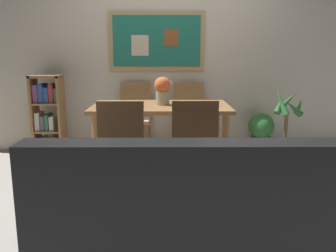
{
  "coord_description": "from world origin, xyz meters",
  "views": [
    {
      "loc": [
        -0.06,
        -3.22,
        1.31
      ],
      "look_at": [
        -0.05,
        -0.06,
        0.65
      ],
      "focal_mm": 38.93,
      "sensor_mm": 36.0,
      "label": 1
    }
  ],
  "objects_px": {
    "dining_chair_far_left": "(135,113)",
    "dining_chair_near_right": "(194,142)",
    "tv_remote": "(201,104)",
    "bookshelf": "(48,118)",
    "dining_chair_near_left": "(122,143)",
    "dining_table": "(161,115)",
    "flower_vase": "(163,89)",
    "dining_chair_far_right": "(189,113)",
    "leather_couch": "(185,215)",
    "potted_palm": "(285,137)",
    "potted_ivy": "(261,132)"
  },
  "relations": [
    {
      "from": "dining_chair_far_left",
      "to": "bookshelf",
      "type": "distance_m",
      "value": 1.07
    },
    {
      "from": "dining_table",
      "to": "bookshelf",
      "type": "xyz_separation_m",
      "value": [
        -1.39,
        0.64,
        -0.15
      ]
    },
    {
      "from": "dining_chair_far_right",
      "to": "dining_chair_far_left",
      "type": "distance_m",
      "value": 0.67
    },
    {
      "from": "dining_chair_near_right",
      "to": "leather_couch",
      "type": "height_order",
      "value": "dining_chair_near_right"
    },
    {
      "from": "dining_chair_near_left",
      "to": "flower_vase",
      "type": "bearing_deg",
      "value": 66.27
    },
    {
      "from": "dining_chair_near_left",
      "to": "flower_vase",
      "type": "xyz_separation_m",
      "value": [
        0.34,
        0.77,
        0.37
      ]
    },
    {
      "from": "dining_chair_far_right",
      "to": "dining_chair_near_right",
      "type": "xyz_separation_m",
      "value": [
        -0.05,
        -1.44,
        0.0
      ]
    },
    {
      "from": "bookshelf",
      "to": "potted_ivy",
      "type": "xyz_separation_m",
      "value": [
        2.64,
        0.07,
        -0.19
      ]
    },
    {
      "from": "dining_chair_far_right",
      "to": "potted_palm",
      "type": "height_order",
      "value": "dining_chair_far_right"
    },
    {
      "from": "dining_chair_far_right",
      "to": "flower_vase",
      "type": "distance_m",
      "value": 0.84
    },
    {
      "from": "dining_chair_near_left",
      "to": "dining_chair_far_right",
      "type": "bearing_deg",
      "value": 65.71
    },
    {
      "from": "dining_table",
      "to": "flower_vase",
      "type": "bearing_deg",
      "value": 39.5
    },
    {
      "from": "dining_table",
      "to": "dining_chair_far_left",
      "type": "bearing_deg",
      "value": 114.09
    },
    {
      "from": "dining_chair_near_right",
      "to": "flower_vase",
      "type": "xyz_separation_m",
      "value": [
        -0.27,
        0.75,
        0.37
      ]
    },
    {
      "from": "dining_table",
      "to": "dining_chair_near_right",
      "type": "relative_size",
      "value": 1.56
    },
    {
      "from": "potted_palm",
      "to": "flower_vase",
      "type": "xyz_separation_m",
      "value": [
        -1.39,
        -0.24,
        0.56
      ]
    },
    {
      "from": "flower_vase",
      "to": "tv_remote",
      "type": "distance_m",
      "value": 0.43
    },
    {
      "from": "dining_table",
      "to": "leather_couch",
      "type": "relative_size",
      "value": 0.79
    },
    {
      "from": "leather_couch",
      "to": "bookshelf",
      "type": "bearing_deg",
      "value": 124.16
    },
    {
      "from": "leather_couch",
      "to": "tv_remote",
      "type": "bearing_deg",
      "value": 81.56
    },
    {
      "from": "dining_chair_near_right",
      "to": "potted_palm",
      "type": "bearing_deg",
      "value": 41.49
    },
    {
      "from": "dining_chair_near_left",
      "to": "dining_table",
      "type": "bearing_deg",
      "value": 67.08
    },
    {
      "from": "dining_chair_far_left",
      "to": "bookshelf",
      "type": "xyz_separation_m",
      "value": [
        -1.06,
        -0.1,
        -0.05
      ]
    },
    {
      "from": "dining_chair_far_left",
      "to": "flower_vase",
      "type": "relative_size",
      "value": 3.11
    },
    {
      "from": "tv_remote",
      "to": "dining_table",
      "type": "bearing_deg",
      "value": 177.6
    },
    {
      "from": "dining_chair_near_left",
      "to": "dining_chair_near_right",
      "type": "height_order",
      "value": "same"
    },
    {
      "from": "dining_chair_near_left",
      "to": "dining_chair_far_right",
      "type": "relative_size",
      "value": 1.0
    },
    {
      "from": "bookshelf",
      "to": "flower_vase",
      "type": "xyz_separation_m",
      "value": [
        1.41,
        -0.62,
        0.42
      ]
    },
    {
      "from": "dining_chair_near_right",
      "to": "dining_chair_far_left",
      "type": "bearing_deg",
      "value": 112.87
    },
    {
      "from": "potted_ivy",
      "to": "flower_vase",
      "type": "relative_size",
      "value": 1.89
    },
    {
      "from": "dining_chair_near_left",
      "to": "potted_ivy",
      "type": "bearing_deg",
      "value": 42.84
    },
    {
      "from": "dining_table",
      "to": "flower_vase",
      "type": "height_order",
      "value": "flower_vase"
    },
    {
      "from": "bookshelf",
      "to": "tv_remote",
      "type": "xyz_separation_m",
      "value": [
        1.81,
        -0.65,
        0.27
      ]
    },
    {
      "from": "dining_chair_far_right",
      "to": "dining_table",
      "type": "bearing_deg",
      "value": -115.72
    },
    {
      "from": "flower_vase",
      "to": "potted_ivy",
      "type": "bearing_deg",
      "value": 29.1
    },
    {
      "from": "dining_table",
      "to": "dining_chair_near_right",
      "type": "height_order",
      "value": "dining_chair_near_right"
    },
    {
      "from": "dining_chair_far_right",
      "to": "leather_couch",
      "type": "bearing_deg",
      "value": -94.04
    },
    {
      "from": "dining_chair_near_right",
      "to": "leather_couch",
      "type": "distance_m",
      "value": 0.97
    },
    {
      "from": "dining_chair_far_right",
      "to": "bookshelf",
      "type": "relative_size",
      "value": 0.89
    },
    {
      "from": "dining_chair_near_left",
      "to": "dining_chair_near_right",
      "type": "relative_size",
      "value": 1.0
    },
    {
      "from": "dining_chair_near_right",
      "to": "bookshelf",
      "type": "bearing_deg",
      "value": 140.81
    },
    {
      "from": "potted_palm",
      "to": "leather_couch",
      "type": "bearing_deg",
      "value": -122.85
    },
    {
      "from": "leather_couch",
      "to": "potted_ivy",
      "type": "xyz_separation_m",
      "value": [
        1.08,
        2.37,
        -0.01
      ]
    },
    {
      "from": "dining_chair_near_left",
      "to": "potted_palm",
      "type": "relative_size",
      "value": 1.01
    },
    {
      "from": "dining_table",
      "to": "potted_palm",
      "type": "relative_size",
      "value": 1.58
    },
    {
      "from": "dining_chair_near_right",
      "to": "dining_chair_near_left",
      "type": "bearing_deg",
      "value": -178.44
    },
    {
      "from": "dining_chair_far_right",
      "to": "dining_chair_near_right",
      "type": "relative_size",
      "value": 1.0
    },
    {
      "from": "leather_couch",
      "to": "flower_vase",
      "type": "bearing_deg",
      "value": 95.16
    },
    {
      "from": "dining_chair_far_left",
      "to": "dining_chair_near_right",
      "type": "bearing_deg",
      "value": -67.13
    },
    {
      "from": "tv_remote",
      "to": "bookshelf",
      "type": "bearing_deg",
      "value": 160.14
    }
  ]
}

